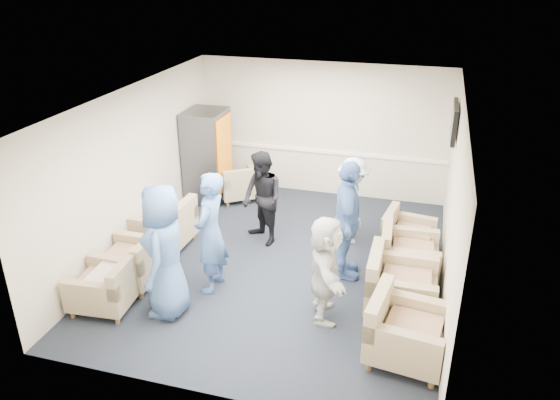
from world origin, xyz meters
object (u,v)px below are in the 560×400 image
(armchair_right_near, at_px, (403,333))
(person_mid_right, at_px, (347,221))
(armchair_right_midnear, at_px, (397,287))
(armchair_corner, at_px, (240,185))
(person_back_left, at_px, (262,199))
(vending_machine, at_px, (208,156))
(armchair_left_mid, at_px, (133,263))
(person_back_right, at_px, (352,201))
(armchair_left_far, at_px, (167,227))
(person_front_right, at_px, (325,269))
(person_front_left, at_px, (165,251))
(armchair_right_midfar, at_px, (405,255))
(armchair_left_near, at_px, (108,287))
(person_mid_left, at_px, (211,233))
(armchair_right_far, at_px, (405,236))

(armchair_right_near, distance_m, person_mid_right, 2.04)
(armchair_right_midnear, bearing_deg, armchair_corner, 48.22)
(person_back_left, bearing_deg, vending_machine, 178.65)
(armchair_left_mid, distance_m, vending_machine, 3.25)
(vending_machine, bearing_deg, armchair_left_mid, -88.03)
(armchair_right_midnear, xyz_separation_m, person_back_right, (-0.93, 1.84, 0.39))
(armchair_left_far, xyz_separation_m, person_front_right, (2.96, -1.23, 0.40))
(person_front_left, xyz_separation_m, person_front_right, (2.09, 0.45, -0.19))
(armchair_right_near, relative_size, vending_machine, 0.56)
(armchair_right_midnear, bearing_deg, person_front_left, 105.82)
(armchair_left_mid, distance_m, person_back_left, 2.35)
(armchair_right_midfar, bearing_deg, person_back_left, 76.44)
(armchair_left_mid, bearing_deg, armchair_right_midfar, 108.57)
(armchair_right_near, height_order, armchair_right_midfar, armchair_right_near)
(armchair_corner, relative_size, person_back_left, 0.66)
(armchair_left_mid, bearing_deg, person_front_right, 88.90)
(person_back_right, bearing_deg, person_front_right, 161.24)
(armchair_corner, height_order, person_mid_right, person_mid_right)
(armchair_left_near, bearing_deg, armchair_corner, 168.28)
(armchair_right_midnear, xyz_separation_m, person_mid_left, (-2.66, -0.17, 0.55))
(armchair_right_midfar, height_order, person_front_right, person_front_right)
(armchair_left_mid, height_order, armchair_right_far, armchair_left_mid)
(armchair_corner, height_order, person_front_right, person_front_right)
(vending_machine, height_order, person_mid_right, person_mid_right)
(armchair_right_midnear, distance_m, person_back_left, 2.80)
(vending_machine, xyz_separation_m, person_front_right, (3.04, -3.25, -0.16))
(armchair_left_mid, xyz_separation_m, person_front_right, (2.92, -0.05, 0.42))
(person_mid_left, bearing_deg, armchair_left_near, -53.19)
(armchair_right_near, bearing_deg, armchair_corner, 49.40)
(armchair_left_far, distance_m, vending_machine, 2.10)
(armchair_corner, bearing_deg, person_mid_right, 104.86)
(armchair_right_near, relative_size, person_mid_left, 0.56)
(vending_machine, height_order, person_mid_left, person_mid_left)
(armchair_left_far, relative_size, person_front_left, 0.48)
(armchair_right_near, distance_m, armchair_corner, 5.30)
(armchair_left_far, height_order, armchair_corner, armchair_left_far)
(vending_machine, bearing_deg, armchair_right_midfar, -25.07)
(armchair_right_near, distance_m, armchair_right_midnear, 1.00)
(armchair_right_near, bearing_deg, armchair_right_midfar, 10.99)
(armchair_right_midfar, distance_m, person_back_left, 2.51)
(armchair_right_midfar, relative_size, person_back_right, 0.61)
(armchair_left_near, relative_size, armchair_corner, 0.81)
(armchair_left_far, height_order, person_front_left, person_front_left)
(armchair_corner, relative_size, vending_machine, 0.59)
(armchair_right_far, xyz_separation_m, person_back_left, (-2.38, -0.26, 0.50))
(armchair_right_far, height_order, vending_machine, vending_machine)
(armchair_right_midfar, height_order, person_mid_left, person_mid_left)
(armchair_corner, distance_m, vending_machine, 0.87)
(armchair_left_near, relative_size, person_front_left, 0.46)
(armchair_left_mid, height_order, person_back_left, person_back_left)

